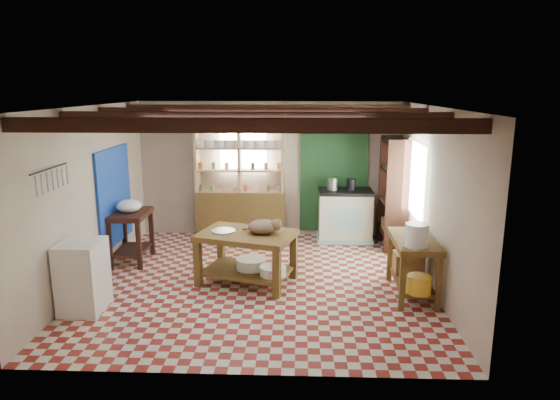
{
  "coord_description": "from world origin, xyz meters",
  "views": [
    {
      "loc": [
        0.59,
        -7.05,
        2.87
      ],
      "look_at": [
        0.3,
        0.3,
        1.19
      ],
      "focal_mm": 32.0,
      "sensor_mm": 36.0,
      "label": 1
    }
  ],
  "objects_px": {
    "work_table": "(247,258)",
    "cat": "(263,227)",
    "white_cabinet": "(83,276)",
    "stove": "(345,215)",
    "right_counter": "(413,267)",
    "prep_table": "(131,237)"
  },
  "relations": [
    {
      "from": "stove",
      "to": "work_table",
      "type": "bearing_deg",
      "value": -126.74
    },
    {
      "from": "right_counter",
      "to": "cat",
      "type": "xyz_separation_m",
      "value": [
        -2.11,
        0.34,
        0.46
      ]
    },
    {
      "from": "white_cabinet",
      "to": "right_counter",
      "type": "height_order",
      "value": "white_cabinet"
    },
    {
      "from": "stove",
      "to": "white_cabinet",
      "type": "relative_size",
      "value": 1.08
    },
    {
      "from": "right_counter",
      "to": "cat",
      "type": "distance_m",
      "value": 2.19
    },
    {
      "from": "white_cabinet",
      "to": "cat",
      "type": "height_order",
      "value": "cat"
    },
    {
      "from": "white_cabinet",
      "to": "cat",
      "type": "relative_size",
      "value": 2.03
    },
    {
      "from": "work_table",
      "to": "right_counter",
      "type": "height_order",
      "value": "right_counter"
    },
    {
      "from": "right_counter",
      "to": "cat",
      "type": "height_order",
      "value": "cat"
    },
    {
      "from": "work_table",
      "to": "prep_table",
      "type": "bearing_deg",
      "value": 174.72
    },
    {
      "from": "prep_table",
      "to": "right_counter",
      "type": "relative_size",
      "value": 0.74
    },
    {
      "from": "work_table",
      "to": "cat",
      "type": "bearing_deg",
      "value": 11.31
    },
    {
      "from": "work_table",
      "to": "cat",
      "type": "height_order",
      "value": "cat"
    },
    {
      "from": "white_cabinet",
      "to": "cat",
      "type": "distance_m",
      "value": 2.53
    },
    {
      "from": "prep_table",
      "to": "right_counter",
      "type": "bearing_deg",
      "value": -16.1
    },
    {
      "from": "white_cabinet",
      "to": "cat",
      "type": "xyz_separation_m",
      "value": [
        2.29,
        0.99,
        0.41
      ]
    },
    {
      "from": "right_counter",
      "to": "work_table",
      "type": "bearing_deg",
      "value": 172.6
    },
    {
      "from": "stove",
      "to": "right_counter",
      "type": "bearing_deg",
      "value": -73.97
    },
    {
      "from": "work_table",
      "to": "white_cabinet",
      "type": "relative_size",
      "value": 1.47
    },
    {
      "from": "work_table",
      "to": "right_counter",
      "type": "distance_m",
      "value": 2.39
    },
    {
      "from": "right_counter",
      "to": "cat",
      "type": "relative_size",
      "value": 2.53
    },
    {
      "from": "stove",
      "to": "prep_table",
      "type": "bearing_deg",
      "value": -159.45
    }
  ]
}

